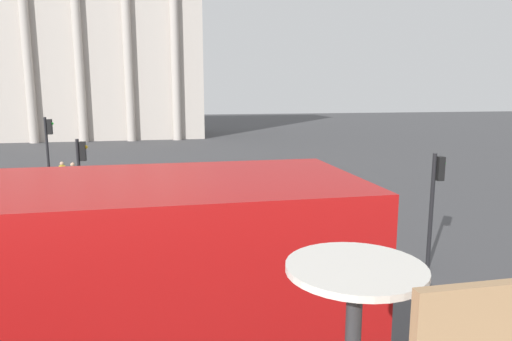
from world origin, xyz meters
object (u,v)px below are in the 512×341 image
object	(u,v)px
cafe_dining_table	(354,308)
traffic_light_far	(49,147)
traffic_light_mid	(81,172)
pedestrian_yellow	(63,175)
plaza_building_left	(62,24)
traffic_light_near	(435,194)
pedestrian_grey	(73,176)

from	to	relation	value
cafe_dining_table	traffic_light_far	size ratio (longest dim) A/B	0.18
traffic_light_mid	pedestrian_yellow	distance (m)	8.05
plaza_building_left	cafe_dining_table	bearing A→B (deg)	-78.31
cafe_dining_table	traffic_light_mid	xyz separation A→B (m)	(-3.73, 15.73, -2.02)
plaza_building_left	pedestrian_yellow	size ratio (longest dim) A/B	19.12
plaza_building_left	traffic_light_mid	distance (m)	39.81
traffic_light_near	cafe_dining_table	bearing A→B (deg)	-125.03
cafe_dining_table	traffic_light_near	xyz separation A→B (m)	(6.98, 9.95, -2.04)
traffic_light_mid	traffic_light_far	bearing A→B (deg)	113.18
traffic_light_near	traffic_light_far	distance (m)	17.01
traffic_light_near	traffic_light_mid	bearing A→B (deg)	151.64
traffic_light_far	pedestrian_grey	distance (m)	2.43
pedestrian_grey	pedestrian_yellow	world-z (taller)	pedestrian_grey
traffic_light_mid	traffic_light_far	size ratio (longest dim) A/B	0.87
pedestrian_yellow	traffic_light_far	bearing A→B (deg)	167.04
traffic_light_mid	pedestrian_yellow	xyz separation A→B (m)	(-2.22, 7.61, -1.40)
cafe_dining_table	pedestrian_grey	size ratio (longest dim) A/B	0.44
traffic_light_far	pedestrian_grey	world-z (taller)	traffic_light_far
plaza_building_left	traffic_light_near	bearing A→B (deg)	-67.50
traffic_light_mid	pedestrian_grey	xyz separation A→B (m)	(-1.55, 6.85, -1.36)
pedestrian_yellow	pedestrian_grey	bearing A→B (deg)	-151.20
cafe_dining_table	traffic_light_mid	bearing A→B (deg)	103.33
plaza_building_left	traffic_light_far	distance (m)	34.38
pedestrian_grey	pedestrian_yellow	bearing A→B (deg)	-156.75
traffic_light_mid	traffic_light_near	bearing A→B (deg)	-28.36
cafe_dining_table	plaza_building_left	world-z (taller)	plaza_building_left
traffic_light_near	pedestrian_yellow	size ratio (longest dim) A/B	2.18
traffic_light_mid	pedestrian_yellow	size ratio (longest dim) A/B	2.21
cafe_dining_table	traffic_light_near	world-z (taller)	cafe_dining_table
cafe_dining_table	traffic_light_far	xyz separation A→B (m)	(-5.97, 20.97, -1.70)
cafe_dining_table	plaza_building_left	xyz separation A→B (m)	(-11.07, 53.54, 8.08)
traffic_light_mid	traffic_light_far	distance (m)	5.71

